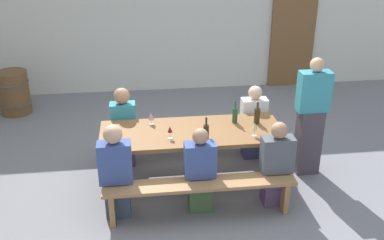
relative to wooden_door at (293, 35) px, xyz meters
The scene contains 19 objects.
ground_plane 4.45m from the wooden_door, 125.18° to the right, with size 24.00×24.00×0.00m, color slate.
back_wall 2.55m from the wooden_door, behind, with size 14.00×0.20×3.20m, color silver.
wooden_door is the anchor object (origin of this frame).
tasting_table 4.34m from the wooden_door, 125.18° to the right, with size 2.32×0.90×0.75m.
bench_near 5.00m from the wooden_door, 120.18° to the right, with size 2.22×0.30×0.45m.
bench_far 3.80m from the wooden_door, 131.81° to the right, with size 2.22×0.30×0.45m.
wine_bottle_0 3.77m from the wooden_door, 115.40° to the right, with size 0.08×0.08×0.29m.
wine_bottle_1 3.86m from the wooden_door, 119.55° to the right, with size 0.07×0.07×0.30m.
wine_bottle_2 4.57m from the wooden_door, 121.23° to the right, with size 0.07×0.07×0.34m.
wine_glass_0 4.16m from the wooden_door, 114.79° to the right, with size 0.07×0.07×0.18m.
wine_glass_1 4.65m from the wooden_door, 126.81° to the right, with size 0.06×0.06×0.17m.
wine_glass_2 4.44m from the wooden_door, 132.47° to the right, with size 0.07×0.07×0.17m.
seated_guest_near_0 5.40m from the wooden_door, 129.79° to the right, with size 0.38×0.24×1.16m.
seated_guest_near_1 4.85m from the wooden_door, 120.87° to the right, with size 0.36×0.24×1.06m.
seated_guest_near_2 4.45m from the wooden_door, 110.57° to the right, with size 0.38×0.24×1.09m.
seated_guest_far_0 4.49m from the wooden_door, 138.94° to the right, with size 0.34×0.24×1.15m.
seated_guest_far_1 3.35m from the wooden_door, 117.52° to the right, with size 0.36×0.24×1.09m.
standing_host 3.58m from the wooden_door, 104.57° to the right, with size 0.41×0.24×1.63m.
wine_barrel 5.45m from the wooden_door, behind, with size 0.58×0.58×0.77m.
Camera 1 is at (-0.63, -5.09, 3.22)m, focal length 41.97 mm.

